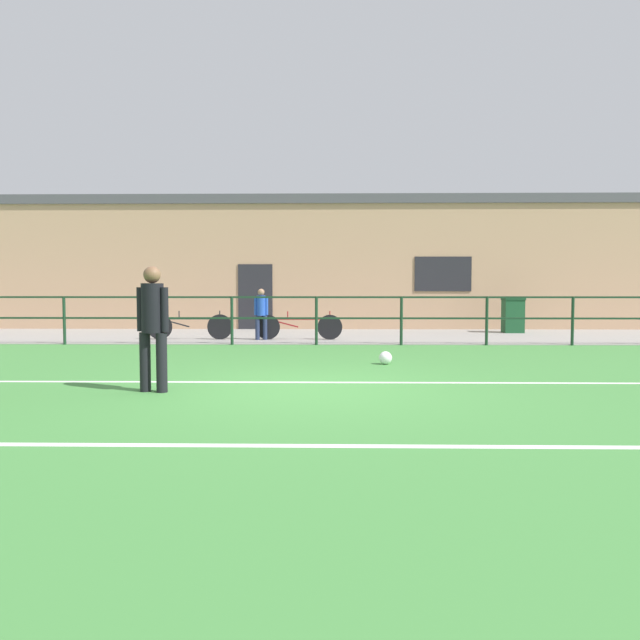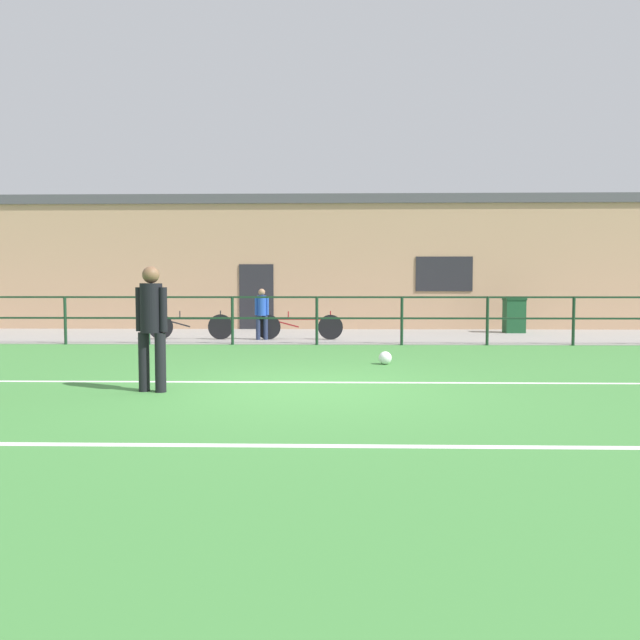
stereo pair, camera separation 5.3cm
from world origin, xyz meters
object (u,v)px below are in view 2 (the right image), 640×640
(trash_bin_0, at_px, (514,315))
(spectator_child, at_px, (262,311))
(bicycle_parked_1, at_px, (190,326))
(player_goalkeeper, at_px, (152,321))
(bicycle_parked_0, at_px, (299,327))
(soccer_ball_match, at_px, (385,358))

(trash_bin_0, bearing_deg, spectator_child, -160.78)
(bicycle_parked_1, relative_size, trash_bin_0, 2.11)
(player_goalkeeper, relative_size, bicycle_parked_0, 0.73)
(spectator_child, bearing_deg, bicycle_parked_0, 176.91)
(soccer_ball_match, height_order, bicycle_parked_0, bicycle_parked_0)
(spectator_child, xyz_separation_m, bicycle_parked_1, (-1.86, 0.07, -0.40))
(bicycle_parked_1, bearing_deg, player_goalkeeper, -79.87)
(spectator_child, distance_m, bicycle_parked_1, 1.90)
(player_goalkeeper, xyz_separation_m, bicycle_parked_1, (-1.34, 7.48, -0.57))
(player_goalkeeper, relative_size, spectator_child, 1.25)
(bicycle_parked_1, height_order, trash_bin_0, trash_bin_0)
(spectator_child, bearing_deg, soccer_ball_match, 113.18)
(player_goalkeeper, bearing_deg, spectator_child, 100.25)
(player_goalkeeper, xyz_separation_m, soccer_ball_match, (3.27, 2.79, -0.81))
(spectator_child, relative_size, bicycle_parked_1, 0.59)
(player_goalkeeper, distance_m, spectator_child, 7.43)
(spectator_child, xyz_separation_m, bicycle_parked_0, (0.95, 0.07, -0.41))
(soccer_ball_match, distance_m, bicycle_parked_0, 5.03)
(spectator_child, xyz_separation_m, trash_bin_0, (7.17, 2.50, -0.21))
(soccer_ball_match, relative_size, spectator_child, 0.18)
(bicycle_parked_1, bearing_deg, bicycle_parked_0, -0.00)
(player_goalkeeper, relative_size, trash_bin_0, 1.55)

